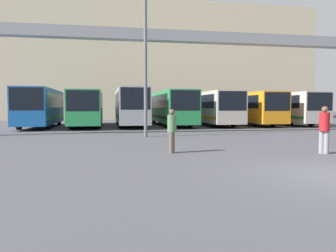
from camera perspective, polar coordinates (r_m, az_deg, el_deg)
name	(u,v)px	position (r m, az deg, el deg)	size (l,w,h in m)	color
building_backdrop	(146,65)	(51.38, -3.91, 10.60)	(49.77, 12.00, 16.47)	beige
overhead_gantry	(198,47)	(22.25, 5.24, 13.51)	(32.25, 0.80, 6.69)	gray
bus_slot_0	(41,106)	(30.07, -21.28, 3.32)	(2.53, 10.11, 3.23)	#1959A5
bus_slot_1	(87,107)	(30.28, -13.87, 3.28)	(2.58, 11.47, 3.07)	#268C4C
bus_slot_2	(130,105)	(30.41, -6.61, 3.62)	(2.45, 11.68, 3.32)	#999EA5
bus_slot_3	(170,106)	(31.18, 0.42, 3.45)	(2.55, 12.21, 3.14)	#268C4C
bus_slot_4	(211,107)	(31.66, 7.45, 3.39)	(2.56, 11.22, 3.11)	beige
bus_slot_5	(246,107)	(33.43, 13.50, 3.27)	(2.47, 12.05, 3.05)	orange
bus_slot_6	(281,107)	(35.36, 19.06, 3.19)	(2.57, 12.49, 3.07)	beige
pedestrian_mid_left	(324,129)	(13.70, 25.58, -0.41)	(0.37, 0.37, 1.79)	gray
pedestrian_mid_right	(172,130)	(12.54, 0.69, -0.66)	(0.35, 0.35, 1.68)	brown
lamp_post	(145,59)	(19.47, -3.95, 11.62)	(0.36, 0.36, 8.41)	#595B60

